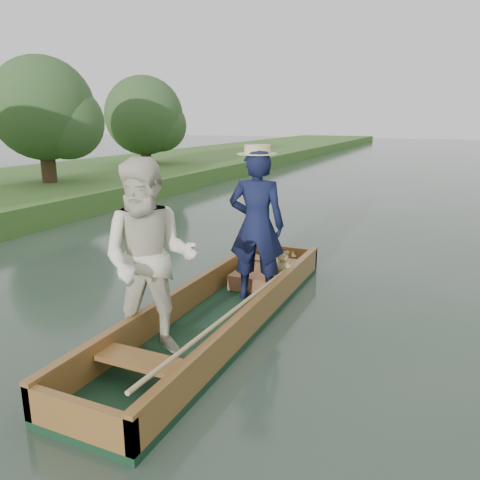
% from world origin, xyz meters
% --- Properties ---
extents(ground, '(120.00, 120.00, 0.00)m').
position_xyz_m(ground, '(0.00, 0.00, 0.00)').
color(ground, '#283D30').
rests_on(ground, ground).
extents(trees_far, '(22.73, 11.22, 4.35)m').
position_xyz_m(trees_far, '(0.05, 8.62, 2.61)').
color(trees_far, '#47331E').
rests_on(trees_far, ground).
extents(punt, '(1.44, 5.00, 2.15)m').
position_xyz_m(punt, '(-0.08, -0.23, 0.84)').
color(punt, '#13321E').
rests_on(punt, ground).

